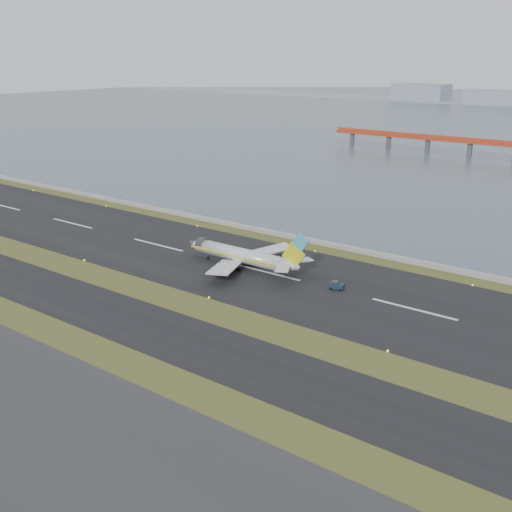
% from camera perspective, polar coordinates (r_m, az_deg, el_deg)
% --- Properties ---
extents(ground, '(1000.00, 1000.00, 0.00)m').
position_cam_1_polar(ground, '(142.57, -6.21, -4.65)').
color(ground, '#334518').
rests_on(ground, ground).
extents(taxiway_strip, '(1000.00, 18.00, 0.10)m').
position_cam_1_polar(taxiway_strip, '(134.92, -9.75, -6.13)').
color(taxiway_strip, black).
rests_on(taxiway_strip, ground).
extents(runway_strip, '(1000.00, 45.00, 0.10)m').
position_cam_1_polar(runway_strip, '(163.95, 1.03, -1.49)').
color(runway_strip, black).
rests_on(runway_strip, ground).
extents(seawall, '(1000.00, 2.50, 1.00)m').
position_cam_1_polar(seawall, '(187.59, 6.52, 1.05)').
color(seawall, gray).
rests_on(seawall, ground).
extents(airliner, '(38.52, 32.89, 12.80)m').
position_cam_1_polar(airliner, '(165.97, -1.08, -0.00)').
color(airliner, silver).
rests_on(airliner, ground).
extents(pushback_tug, '(3.64, 2.63, 2.10)m').
position_cam_1_polar(pushback_tug, '(153.30, 7.17, -2.64)').
color(pushback_tug, '#15263A').
rests_on(pushback_tug, ground).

